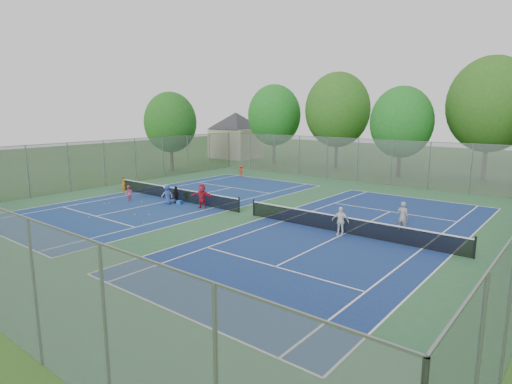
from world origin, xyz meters
The scene contains 36 objects.
ground centered at (0.00, 0.00, 0.00)m, with size 120.00×120.00×0.00m, color #2A541A.
court_pad centered at (0.00, 0.00, 0.01)m, with size 32.00×32.00×0.01m, color #2D603A.
court_left centered at (-7.00, 0.00, 0.02)m, with size 10.97×23.77×0.01m, color navy.
court_right centered at (7.00, 0.00, 0.02)m, with size 10.97×23.77×0.01m, color navy.
net_left centered at (-7.00, 0.00, 0.46)m, with size 12.87×0.10×0.91m, color black.
net_right centered at (7.00, 0.00, 0.46)m, with size 12.87×0.10×0.91m, color black.
fence_north centered at (0.00, 16.00, 2.00)m, with size 32.00×0.10×4.00m, color gray.
fence_west centered at (-16.00, 0.00, 2.00)m, with size 32.00×0.10×4.00m, color gray.
house centered at (-22.00, 24.00, 4.21)m, with size 11.03×11.03×7.30m.
tree_nw centered at (-14.00, 22.00, 5.89)m, with size 6.40×6.40×9.58m.
tree_nl centered at (-6.00, 23.00, 6.54)m, with size 7.20×7.20×10.69m.
tree_nc centered at (2.00, 21.00, 5.39)m, with size 6.00×6.00×8.85m.
tree_nr centered at (9.00, 24.00, 7.04)m, with size 7.60×7.60×11.42m.
tree_side_w centered at (-19.00, 10.00, 5.24)m, with size 5.60×5.60×8.47m.
ball_crate centered at (-5.54, -0.77, 0.14)m, with size 0.33×0.33×0.28m, color blue.
ball_hopper centered at (-6.66, 0.96, 0.26)m, with size 0.27×0.27×0.52m, color #258933.
student_a centered at (-12.23, -0.76, 0.57)m, with size 0.42×0.27×1.14m, color orange.
student_b centered at (-9.27, -2.33, 0.58)m, with size 0.56×0.44×1.16m, color #D55278.
student_c centered at (-6.45, -1.11, 0.69)m, with size 0.89×0.51×1.37m, color beige.
student_d centered at (-6.07, -0.60, 0.61)m, with size 0.72×0.30×1.22m, color black.
student_e centered at (-6.20, -1.26, 0.70)m, with size 0.68×0.45×1.40m, color #273F91.
student_f centered at (-3.41, -0.60, 0.84)m, with size 1.55×0.49×1.68m, color #B61A2C.
child_far_baseline centered at (-10.33, 11.51, 0.58)m, with size 0.74×0.43×1.15m, color #B72C1A.
instructor centered at (9.23, 2.37, 0.84)m, with size 0.61×0.40×1.68m, color gray.
teen_court_b centered at (6.91, -0.43, 0.78)m, with size 0.91×0.38×1.56m, color white.
tennis_ball_0 centered at (-6.96, -4.29, 0.03)m, with size 0.07×0.07×0.07m, color yellow.
tennis_ball_1 centered at (-11.02, -1.34, 0.03)m, with size 0.07×0.07×0.07m, color #A5C82E.
tennis_ball_2 centered at (-10.81, -5.64, 0.03)m, with size 0.07×0.07×0.07m, color #B4C42D.
tennis_ball_3 centered at (-9.67, -4.14, 0.03)m, with size 0.07×0.07×0.07m, color #C5E535.
tennis_ball_4 centered at (-5.38, -4.64, 0.03)m, with size 0.07×0.07×0.07m, color #C4EA36.
tennis_ball_5 centered at (-7.74, -6.41, 0.03)m, with size 0.07×0.07×0.07m, color gold.
tennis_ball_6 centered at (-4.59, -4.11, 0.03)m, with size 0.07×0.07×0.07m, color #D4E335.
tennis_ball_7 centered at (-6.93, -6.89, 0.03)m, with size 0.07×0.07×0.07m, color #CDE334.
tennis_ball_8 centered at (-9.57, -3.80, 0.03)m, with size 0.07×0.07×0.07m, color #ACC52E.
tennis_ball_9 centered at (-3.18, -5.58, 0.03)m, with size 0.07×0.07×0.07m, color #B6D531.
tennis_ball_10 centered at (-8.11, -2.06, 0.03)m, with size 0.07×0.07×0.07m, color #BFD631.
Camera 1 is at (17.18, -20.43, 6.64)m, focal length 30.00 mm.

